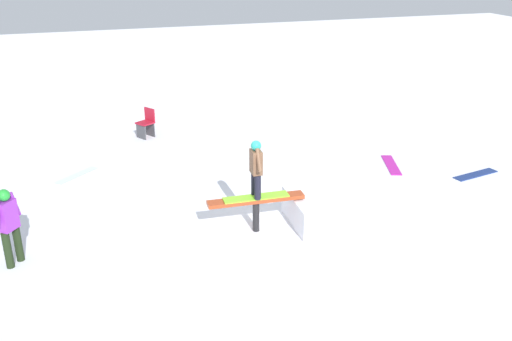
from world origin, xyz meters
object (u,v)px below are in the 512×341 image
(loose_snowboard_white, at_px, (77,176))
(loose_snowboard_magenta, at_px, (391,165))
(rail_feature, at_px, (256,203))
(folding_chair, at_px, (146,124))
(main_rider_on_rail, at_px, (256,171))
(bystander_purple, at_px, (9,223))
(loose_snowboard_navy, at_px, (476,175))

(loose_snowboard_white, height_order, loose_snowboard_magenta, same)
(rail_feature, distance_m, folding_chair, 6.94)
(loose_snowboard_white, distance_m, loose_snowboard_magenta, 8.27)
(main_rider_on_rail, height_order, bystander_purple, main_rider_on_rail)
(main_rider_on_rail, distance_m, loose_snowboard_magenta, 5.35)
(main_rider_on_rail, xyz_separation_m, loose_snowboard_navy, (-6.32, -1.12, -1.33))
(rail_feature, distance_m, loose_snowboard_magenta, 5.22)
(loose_snowboard_navy, distance_m, loose_snowboard_white, 10.26)
(loose_snowboard_magenta, bearing_deg, loose_snowboard_white, 96.32)
(main_rider_on_rail, relative_size, loose_snowboard_navy, 1.02)
(rail_feature, height_order, loose_snowboard_white, rail_feature)
(rail_feature, relative_size, folding_chair, 2.30)
(bystander_purple, bearing_deg, main_rider_on_rail, -53.89)
(main_rider_on_rail, relative_size, loose_snowboard_magenta, 0.96)
(rail_feature, bearing_deg, loose_snowboard_navy, -166.79)
(loose_snowboard_navy, height_order, loose_snowboard_magenta, same)
(main_rider_on_rail, bearing_deg, folding_chair, -76.70)
(loose_snowboard_navy, distance_m, loose_snowboard_magenta, 2.13)
(main_rider_on_rail, xyz_separation_m, loose_snowboard_magenta, (-4.60, -2.39, -1.33))
(rail_feature, distance_m, bystander_purple, 4.69)
(loose_snowboard_white, bearing_deg, folding_chair, -171.50)
(bystander_purple, relative_size, loose_snowboard_magenta, 1.07)
(rail_feature, xyz_separation_m, main_rider_on_rail, (0.00, 0.00, 0.72))
(bystander_purple, distance_m, loose_snowboard_magenta, 9.58)
(rail_feature, relative_size, loose_snowboard_navy, 1.51)
(folding_chair, bearing_deg, loose_snowboard_navy, 21.10)
(loose_snowboard_white, bearing_deg, rail_feature, 87.71)
(loose_snowboard_white, bearing_deg, main_rider_on_rail, 87.71)
(rail_feature, relative_size, bystander_purple, 1.34)
(main_rider_on_rail, distance_m, loose_snowboard_white, 5.61)
(loose_snowboard_magenta, bearing_deg, folding_chair, 72.14)
(bystander_purple, distance_m, loose_snowboard_white, 4.32)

